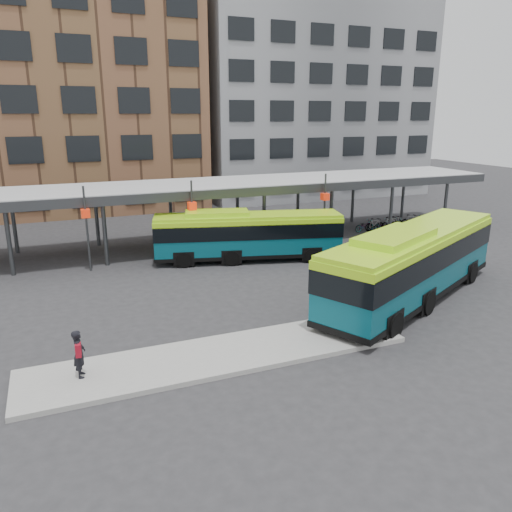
{
  "coord_description": "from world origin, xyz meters",
  "views": [
    {
      "loc": [
        -10.59,
        -18.69,
        8.54
      ],
      "look_at": [
        -1.61,
        3.14,
        1.8
      ],
      "focal_mm": 35.0,
      "sensor_mm": 36.0,
      "label": 1
    }
  ],
  "objects": [
    {
      "name": "ground",
      "position": [
        0.0,
        0.0,
        0.0
      ],
      "size": [
        120.0,
        120.0,
        0.0
      ],
      "primitive_type": "plane",
      "color": "#28282B",
      "rests_on": "ground"
    },
    {
      "name": "boarding_island",
      "position": [
        -5.5,
        -3.0,
        0.09
      ],
      "size": [
        14.0,
        3.0,
        0.18
      ],
      "primitive_type": "cube",
      "color": "gray",
      "rests_on": "ground"
    },
    {
      "name": "pedestrian",
      "position": [
        -10.31,
        -2.82,
        1.01
      ],
      "size": [
        0.45,
        0.66,
        1.63
      ],
      "rotation": [
        0.0,
        0.0,
        1.46
      ],
      "color": "black",
      "rests_on": "boarding_island"
    },
    {
      "name": "building_brick",
      "position": [
        -10.0,
        32.0,
        11.0
      ],
      "size": [
        26.0,
        14.0,
        22.0
      ],
      "primitive_type": "cube",
      "color": "brown",
      "rests_on": "ground"
    },
    {
      "name": "bus_rear",
      "position": [
        0.01,
        8.41,
        1.59
      ],
      "size": [
        11.33,
        5.08,
        3.06
      ],
      "rotation": [
        0.0,
        0.0,
        -0.26
      ],
      "color": "#084A59",
      "rests_on": "ground"
    },
    {
      "name": "bus_front",
      "position": [
        4.74,
        -0.81,
        1.89
      ],
      "size": [
        13.04,
        8.46,
        3.64
      ],
      "rotation": [
        0.0,
        0.0,
        0.47
      ],
      "color": "#084A59",
      "rests_on": "ground"
    },
    {
      "name": "bike_rack",
      "position": [
        13.54,
        11.9,
        0.46
      ],
      "size": [
        7.38,
        1.37,
        1.08
      ],
      "color": "slate",
      "rests_on": "ground"
    },
    {
      "name": "building_grey",
      "position": [
        16.0,
        32.0,
        10.0
      ],
      "size": [
        24.0,
        14.0,
        20.0
      ],
      "primitive_type": "cube",
      "color": "slate",
      "rests_on": "ground"
    },
    {
      "name": "canopy",
      "position": [
        -0.06,
        12.87,
        3.91
      ],
      "size": [
        40.0,
        6.53,
        4.8
      ],
      "color": "#999B9E",
      "rests_on": "ground"
    }
  ]
}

